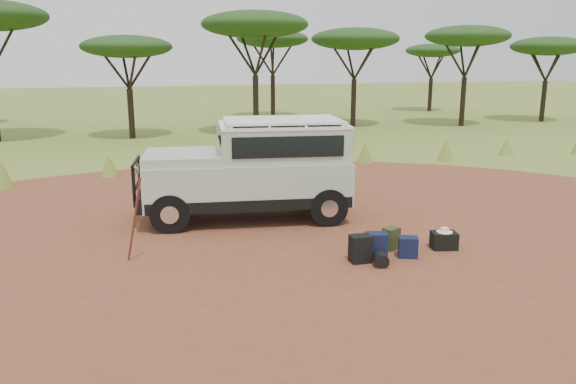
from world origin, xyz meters
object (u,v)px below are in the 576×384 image
object	(u,v)px
hard_case	(444,241)
backpack_navy	(376,246)
duffel_navy	(408,247)
walking_staff	(134,220)
backpack_olive	(391,239)
safari_vehicle	(254,172)
backpack_black	(360,249)

from	to	relation	value
hard_case	backpack_navy	bearing A→B (deg)	-161.63
duffel_navy	hard_case	xyz separation A→B (m)	(0.93, 0.23, -0.03)
walking_staff	backpack_olive	size ratio (longest dim) A/B	3.79
safari_vehicle	backpack_black	distance (m)	3.78
backpack_navy	duffel_navy	distance (m)	0.64
backpack_olive	duffel_navy	size ratio (longest dim) A/B	1.11
safari_vehicle	duffel_navy	world-z (taller)	safari_vehicle
walking_staff	duffel_navy	size ratio (longest dim) A/B	4.21
safari_vehicle	duffel_navy	bearing A→B (deg)	-49.63
safari_vehicle	walking_staff	size ratio (longest dim) A/B	2.98
backpack_black	hard_case	distance (m)	1.94
walking_staff	backpack_navy	xyz separation A→B (m)	(4.38, -1.12, -0.57)
safari_vehicle	backpack_navy	world-z (taller)	safari_vehicle
walking_staff	hard_case	bearing A→B (deg)	-51.42
safari_vehicle	walking_staff	distance (m)	3.64
backpack_olive	hard_case	distance (m)	1.07
walking_staff	backpack_olive	distance (m)	5.00
backpack_navy	walking_staff	bearing A→B (deg)	-179.65
backpack_black	backpack_navy	size ratio (longest dim) A/B	1.02
backpack_black	safari_vehicle	bearing A→B (deg)	110.75
backpack_navy	hard_case	distance (m)	1.57
walking_staff	hard_case	world-z (taller)	walking_staff
safari_vehicle	duffel_navy	distance (m)	4.23
backpack_black	backpack_olive	world-z (taller)	backpack_black
walking_staff	backpack_navy	bearing A→B (deg)	-56.41
hard_case	walking_staff	bearing A→B (deg)	-176.14
backpack_olive	duffel_navy	xyz separation A→B (m)	(0.11, -0.51, -0.02)
backpack_olive	backpack_navy	bearing A→B (deg)	-167.81
backpack_olive	duffel_navy	world-z (taller)	backpack_olive
backpack_navy	safari_vehicle	bearing A→B (deg)	129.32
backpack_black	hard_case	xyz separation A→B (m)	(1.93, 0.21, -0.09)
backpack_black	walking_staff	bearing A→B (deg)	165.20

